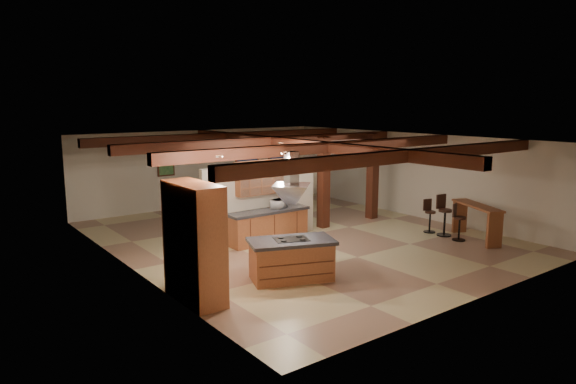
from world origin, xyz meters
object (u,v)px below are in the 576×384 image
dining_table (254,209)px  bar_counter (477,216)px  kitchen_island (291,259)px  sofa (277,191)px

dining_table → bar_counter: bar_counter is taller
dining_table → bar_counter: 7.12m
kitchen_island → dining_table: bearing=64.6°
sofa → bar_counter: size_ratio=1.14×
kitchen_island → sofa: 9.73m
kitchen_island → sofa: (5.42, 8.08, -0.14)m
sofa → bar_counter: bearing=114.5°
sofa → bar_counter: bar_counter is taller
kitchen_island → dining_table: 6.16m
kitchen_island → dining_table: (2.65, 5.56, -0.13)m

